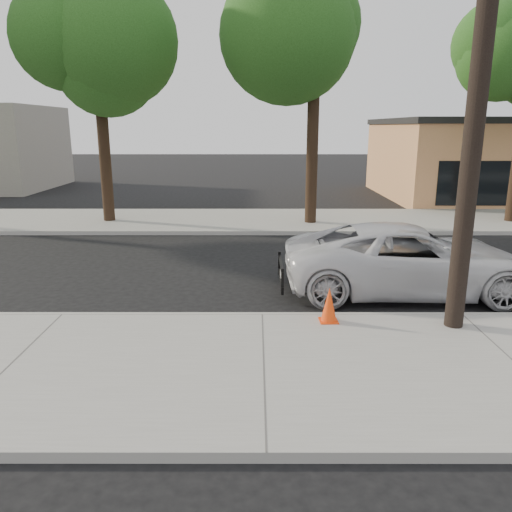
# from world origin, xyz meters

# --- Properties ---
(ground) EXTENTS (120.00, 120.00, 0.00)m
(ground) POSITION_xyz_m (0.00, 0.00, 0.00)
(ground) COLOR black
(ground) RESTS_ON ground
(near_sidewalk) EXTENTS (90.00, 4.40, 0.15)m
(near_sidewalk) POSITION_xyz_m (0.00, -4.30, 0.07)
(near_sidewalk) COLOR gray
(near_sidewalk) RESTS_ON ground
(far_sidewalk) EXTENTS (90.00, 5.00, 0.15)m
(far_sidewalk) POSITION_xyz_m (0.00, 8.50, 0.07)
(far_sidewalk) COLOR gray
(far_sidewalk) RESTS_ON ground
(curb_near) EXTENTS (90.00, 0.12, 0.16)m
(curb_near) POSITION_xyz_m (0.00, -2.10, 0.07)
(curb_near) COLOR #9E9B93
(curb_near) RESTS_ON ground
(utility_pole) EXTENTS (1.40, 0.34, 9.00)m
(utility_pole) POSITION_xyz_m (3.60, -2.70, 4.70)
(utility_pole) COLOR black
(utility_pole) RESTS_ON near_sidewalk
(tree_b) EXTENTS (4.34, 4.20, 8.45)m
(tree_b) POSITION_xyz_m (-5.81, 8.06, 6.15)
(tree_b) COLOR black
(tree_b) RESTS_ON far_sidewalk
(tree_c) EXTENTS (4.96, 4.80, 9.55)m
(tree_c) POSITION_xyz_m (2.22, 7.64, 6.91)
(tree_c) COLOR black
(tree_c) RESTS_ON far_sidewalk
(police_cruiser) EXTENTS (5.84, 2.81, 1.60)m
(police_cruiser) POSITION_xyz_m (3.44, -0.33, 0.80)
(police_cruiser) COLOR silver
(police_cruiser) RESTS_ON ground
(traffic_cone) EXTENTS (0.36, 0.36, 0.68)m
(traffic_cone) POSITION_xyz_m (1.27, -2.50, 0.48)
(traffic_cone) COLOR #FC420D
(traffic_cone) RESTS_ON near_sidewalk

